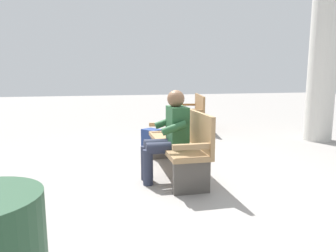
# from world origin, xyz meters

# --- Properties ---
(ground_plane) EXTENTS (40.00, 40.00, 0.00)m
(ground_plane) POSITION_xyz_m (0.00, 0.00, 0.00)
(ground_plane) COLOR gray
(bench_near) EXTENTS (1.83, 0.59, 0.90)m
(bench_near) POSITION_xyz_m (-0.00, -0.07, 0.46)
(bench_near) COLOR #9E7A51
(bench_near) RESTS_ON ground
(person_seated) EXTENTS (0.59, 0.59, 1.18)m
(person_seated) POSITION_xyz_m (-0.29, 0.18, 0.63)
(person_seated) COLOR #23512D
(person_seated) RESTS_ON ground
(backpack) EXTENTS (0.39, 0.38, 0.44)m
(backpack) POSITION_xyz_m (1.15, 0.07, 0.22)
(backpack) COLOR navy
(backpack) RESTS_ON ground
(bench_far) EXTENTS (1.86, 0.93, 0.90)m
(bench_far) POSITION_xyz_m (3.44, -1.58, 0.46)
(bench_far) COLOR olive
(bench_far) RESTS_ON ground
(support_pillar) EXTENTS (0.57, 0.57, 3.70)m
(support_pillar) POSITION_xyz_m (1.35, -3.64, 1.85)
(support_pillar) COLOR beige
(support_pillar) RESTS_ON ground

